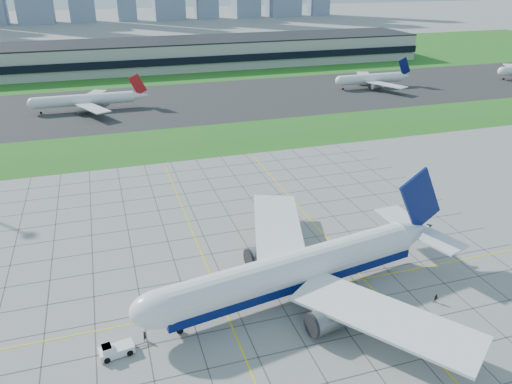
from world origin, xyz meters
TOP-DOWN VIEW (x-y plane):
  - ground at (0.00, 0.00)m, footprint 1400.00×1400.00m
  - grass_median at (0.00, 90.00)m, footprint 700.00×35.00m
  - asphalt_taxiway at (0.00, 145.00)m, footprint 700.00×75.00m
  - grass_far at (0.00, 255.00)m, footprint 700.00×145.00m
  - apron_markings at (0.43, 11.09)m, footprint 120.00×130.00m
  - terminal at (40.00, 229.87)m, footprint 260.00×43.00m
  - airliner at (3.34, -2.95)m, footprint 63.87×64.19m
  - pushback_tug at (-29.10, -8.68)m, footprint 7.87×3.45m
  - crew_near at (-24.29, -6.84)m, footprint 0.79×0.75m
  - crew_far at (26.67, -12.58)m, footprint 1.07×1.00m
  - distant_jet_1 at (-31.79, 143.69)m, footprint 45.74×42.66m
  - distant_jet_2 at (103.07, 145.62)m, footprint 38.82×42.66m

SIDE VIEW (x-z plane):
  - ground at x=0.00m, z-range 0.00..0.00m
  - apron_markings at x=0.43m, z-range 0.00..0.03m
  - grass_median at x=0.00m, z-range 0.00..0.04m
  - grass_far at x=0.00m, z-range 0.00..0.04m
  - asphalt_taxiway at x=0.00m, z-range 0.01..0.05m
  - crew_far at x=26.67m, z-range 0.00..1.74m
  - crew_near at x=-24.29m, z-range 0.00..1.83m
  - pushback_tug at x=-29.10m, z-range -0.12..2.04m
  - distant_jet_2 at x=103.07m, z-range -2.55..11.52m
  - distant_jet_1 at x=-31.79m, z-range -2.55..11.53m
  - airliner at x=3.34m, z-range -4.58..15.65m
  - terminal at x=40.00m, z-range -0.01..15.79m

